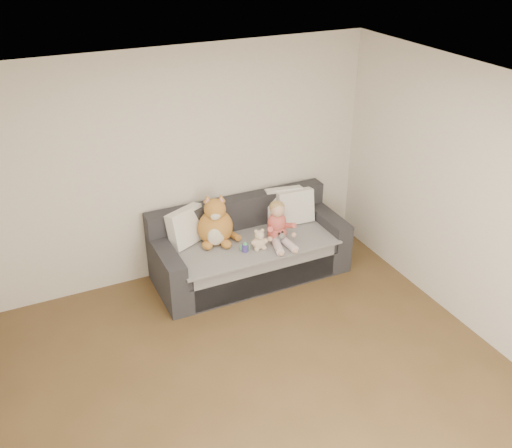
{
  "coord_description": "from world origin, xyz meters",
  "views": [
    {
      "loc": [
        -1.71,
        -3.08,
        3.74
      ],
      "look_at": [
        0.63,
        1.87,
        0.75
      ],
      "focal_mm": 40.0,
      "sensor_mm": 36.0,
      "label": 1
    }
  ],
  "objects_px": {
    "toddler": "(278,225)",
    "sippy_cup": "(245,247)",
    "teddy_bear": "(259,241)",
    "sofa": "(249,250)",
    "plush_cat": "(216,225)"
  },
  "relations": [
    {
      "from": "sofa",
      "to": "toddler",
      "type": "distance_m",
      "value": 0.5
    },
    {
      "from": "sofa",
      "to": "plush_cat",
      "type": "distance_m",
      "value": 0.54
    },
    {
      "from": "sippy_cup",
      "to": "sofa",
      "type": "bearing_deg",
      "value": 57.35
    },
    {
      "from": "teddy_bear",
      "to": "sippy_cup",
      "type": "xyz_separation_m",
      "value": [
        -0.17,
        0.01,
        -0.04
      ]
    },
    {
      "from": "toddler",
      "to": "sippy_cup",
      "type": "bearing_deg",
      "value": -167.12
    },
    {
      "from": "toddler",
      "to": "teddy_bear",
      "type": "relative_size",
      "value": 2.01
    },
    {
      "from": "toddler",
      "to": "sippy_cup",
      "type": "height_order",
      "value": "toddler"
    },
    {
      "from": "teddy_bear",
      "to": "sippy_cup",
      "type": "distance_m",
      "value": 0.17
    },
    {
      "from": "plush_cat",
      "to": "teddy_bear",
      "type": "xyz_separation_m",
      "value": [
        0.38,
        -0.34,
        -0.12
      ]
    },
    {
      "from": "toddler",
      "to": "teddy_bear",
      "type": "xyz_separation_m",
      "value": [
        -0.26,
        -0.06,
        -0.1
      ]
    },
    {
      "from": "plush_cat",
      "to": "sippy_cup",
      "type": "bearing_deg",
      "value": -39.23
    },
    {
      "from": "sofa",
      "to": "plush_cat",
      "type": "bearing_deg",
      "value": 168.68
    },
    {
      "from": "teddy_bear",
      "to": "toddler",
      "type": "bearing_deg",
      "value": 20.61
    },
    {
      "from": "toddler",
      "to": "teddy_bear",
      "type": "distance_m",
      "value": 0.29
    },
    {
      "from": "plush_cat",
      "to": "sippy_cup",
      "type": "relative_size",
      "value": 5.01
    }
  ]
}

